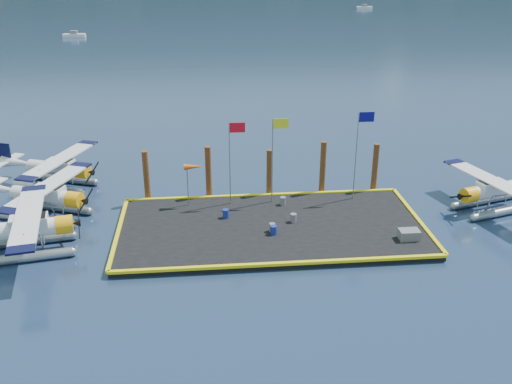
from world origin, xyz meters
TOP-DOWN VIEW (x-y plane):
  - ground at (0.00, 0.00)m, footprint 4000.00×4000.00m
  - dock at (0.00, 0.00)m, footprint 20.00×10.00m
  - dock_bumpers at (0.00, 0.00)m, footprint 20.25×10.25m
  - seaplane_a at (-15.38, -1.54)m, footprint 8.80×9.63m
  - seaplane_b at (-15.32, 3.57)m, footprint 8.56×9.08m
  - seaplane_c at (-15.70, 8.98)m, footprint 8.42×8.92m
  - seaplane_d at (16.16, 1.72)m, footprint 8.24×8.85m
  - drum_0 at (-2.95, 1.46)m, footprint 0.43×0.43m
  - drum_1 at (-0.05, -0.86)m, footprint 0.40×0.40m
  - drum_2 at (1.54, 0.38)m, footprint 0.42×0.42m
  - drum_3 at (-0.01, -1.27)m, footprint 0.42×0.42m
  - drum_5 at (1.22, 3.19)m, footprint 0.42×0.42m
  - crate at (8.42, -2.74)m, footprint 1.26×0.84m
  - flagpole_red at (-2.29, 3.80)m, footprint 1.14×0.08m
  - flagpole_yellow at (0.70, 3.80)m, footprint 1.14×0.08m
  - flagpole_blue at (6.70, 3.80)m, footprint 1.14×0.08m
  - windsock at (-5.03, 3.80)m, footprint 1.40×0.44m
  - piling_0 at (-8.50, 5.40)m, footprint 0.44×0.44m
  - piling_1 at (-4.00, 5.40)m, footprint 0.44×0.44m
  - piling_2 at (0.50, 5.40)m, footprint 0.44×0.44m
  - piling_3 at (4.50, 5.40)m, footprint 0.44×0.44m
  - piling_4 at (8.50, 5.40)m, footprint 0.44×0.44m

SIDE VIEW (x-z plane):
  - ground at x=0.00m, z-range 0.00..0.00m
  - dock at x=0.00m, z-range 0.00..0.40m
  - dock_bumpers at x=0.00m, z-range 0.40..0.58m
  - drum_1 at x=-0.05m, z-range 0.40..0.96m
  - drum_5 at x=1.22m, z-range 0.40..0.98m
  - drum_2 at x=1.54m, z-range 0.40..0.99m
  - drum_3 at x=-0.01m, z-range 0.40..0.99m
  - drum_0 at x=-2.95m, z-range 0.40..1.00m
  - crate at x=8.42m, z-range 0.40..1.03m
  - seaplane_d at x=16.16m, z-range -0.20..2.95m
  - seaplane_c at x=-15.70m, z-range -0.21..3.02m
  - seaplane_b at x=-15.32m, z-range -0.21..3.07m
  - seaplane_a at x=-15.38m, z-range -0.22..3.18m
  - piling_2 at x=0.50m, z-range 0.00..3.80m
  - piling_0 at x=-8.50m, z-range 0.00..4.00m
  - piling_4 at x=8.50m, z-range 0.00..4.00m
  - piling_1 at x=-4.00m, z-range 0.00..4.20m
  - piling_3 at x=4.50m, z-range 0.00..4.30m
  - windsock at x=-5.03m, z-range 1.67..4.79m
  - flagpole_red at x=-2.29m, z-range 1.40..7.40m
  - flagpole_yellow at x=0.70m, z-range 1.41..7.61m
  - flagpole_blue at x=6.70m, z-range 1.44..7.94m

